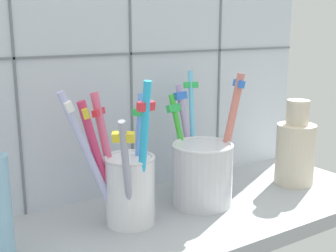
% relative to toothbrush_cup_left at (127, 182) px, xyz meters
% --- Properties ---
extents(counter_slab, '(0.64, 0.22, 0.02)m').
position_rel_toothbrush_cup_left_xyz_m(counter_slab, '(0.06, -0.01, -0.06)').
color(counter_slab, '#9EA3A8').
rests_on(counter_slab, ground).
extents(tile_wall_back, '(0.64, 0.02, 0.45)m').
position_rel_toothbrush_cup_left_xyz_m(tile_wall_back, '(0.06, 0.11, 0.15)').
color(tile_wall_back, silver).
rests_on(tile_wall_back, ground).
extents(toothbrush_cup_left, '(0.11, 0.09, 0.18)m').
position_rel_toothbrush_cup_left_xyz_m(toothbrush_cup_left, '(0.00, 0.00, 0.00)').
color(toothbrush_cup_left, white).
rests_on(toothbrush_cup_left, counter_slab).
extents(toothbrush_cup_right, '(0.11, 0.11, 0.18)m').
position_rel_toothbrush_cup_left_xyz_m(toothbrush_cup_right, '(0.12, 0.00, -0.01)').
color(toothbrush_cup_right, silver).
rests_on(toothbrush_cup_right, counter_slab).
extents(ceramic_vase, '(0.06, 0.06, 0.13)m').
position_rel_toothbrush_cup_left_xyz_m(ceramic_vase, '(0.29, -0.01, 0.00)').
color(ceramic_vase, beige).
rests_on(ceramic_vase, counter_slab).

